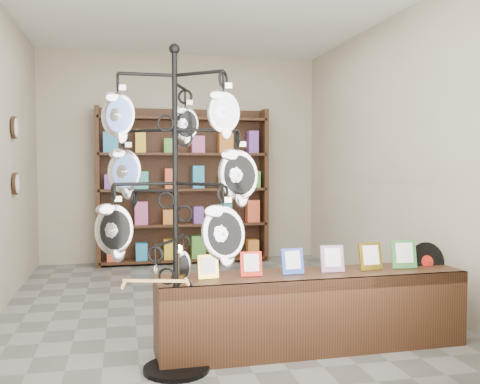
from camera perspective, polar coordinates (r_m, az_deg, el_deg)
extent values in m
plane|color=slate|center=(5.56, -3.29, -11.71)|extent=(5.00, 5.00, 0.00)
plane|color=#B3A890|center=(7.86, -6.24, 3.63)|extent=(4.00, 0.00, 4.00)
plane|color=#B3A890|center=(2.94, 4.43, 4.73)|extent=(4.00, 0.00, 4.00)
plane|color=#B3A890|center=(6.03, 15.83, 3.73)|extent=(0.00, 5.00, 5.00)
plane|color=white|center=(5.61, -3.39, 19.46)|extent=(5.00, 5.00, 0.00)
cylinder|color=black|center=(3.86, -6.80, -18.20)|extent=(0.58, 0.58, 0.03)
cylinder|color=black|center=(3.62, -6.90, -2.33)|extent=(0.05, 0.05, 2.15)
sphere|color=black|center=(3.68, -7.01, 14.93)|extent=(0.07, 0.07, 0.07)
ellipsoid|color=silver|center=(3.89, -6.05, -7.90)|extent=(0.12, 0.07, 0.23)
cube|color=#AD8648|center=(3.40, -9.00, -9.33)|extent=(0.40, 0.12, 0.04)
cube|color=black|center=(4.22, 7.70, -12.43)|extent=(2.38, 0.55, 0.58)
cube|color=yellow|center=(3.91, -3.43, -7.96)|extent=(0.15, 0.06, 0.17)
cube|color=red|center=(3.98, 1.19, -7.68)|extent=(0.16, 0.06, 0.18)
cube|color=#263FA5|center=(4.08, 5.61, -7.36)|extent=(0.17, 0.06, 0.19)
cube|color=#E54C33|center=(4.19, 9.80, -7.03)|extent=(0.18, 0.07, 0.20)
cube|color=yellow|center=(4.33, 13.74, -6.68)|extent=(0.20, 0.07, 0.21)
cube|color=#337233|center=(4.47, 17.06, -6.35)|extent=(0.21, 0.07, 0.22)
cylinder|color=black|center=(4.66, 19.33, -7.04)|extent=(0.33, 0.08, 0.32)
cylinder|color=red|center=(4.66, 19.35, -7.05)|extent=(0.11, 0.03, 0.11)
cylinder|color=#402C12|center=(3.89, -6.58, -9.00)|extent=(0.11, 0.11, 0.04)
cylinder|color=#402C12|center=(3.87, -6.59, -7.60)|extent=(0.02, 0.02, 0.15)
sphere|color=#FFBF59|center=(3.85, -6.60, -6.02)|extent=(0.06, 0.06, 0.06)
cube|color=black|center=(7.80, -6.17, 0.70)|extent=(2.40, 0.04, 2.20)
cube|color=black|center=(7.60, -14.91, 0.56)|extent=(0.06, 0.36, 2.20)
cube|color=black|center=(7.86, 2.54, 0.73)|extent=(0.06, 0.36, 2.20)
cube|color=black|center=(7.76, -6.00, -7.12)|extent=(2.36, 0.36, 0.04)
cube|color=black|center=(7.69, -6.02, -3.45)|extent=(2.36, 0.36, 0.03)
cube|color=black|center=(7.65, -6.04, 0.28)|extent=(2.36, 0.36, 0.04)
cube|color=black|center=(7.64, -6.06, 4.03)|extent=(2.36, 0.36, 0.04)
cube|color=black|center=(7.66, -6.08, 7.77)|extent=(2.36, 0.36, 0.04)
cylinder|color=black|center=(6.22, -22.92, 6.35)|extent=(0.03, 0.24, 0.24)
cylinder|color=black|center=(6.21, -22.81, 0.82)|extent=(0.03, 0.24, 0.24)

